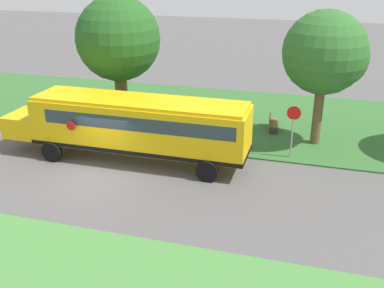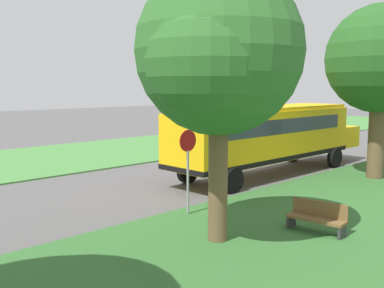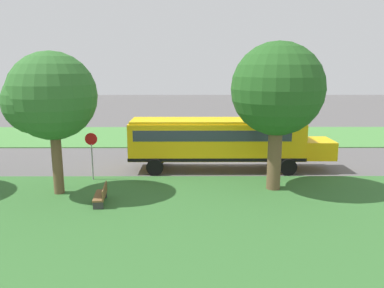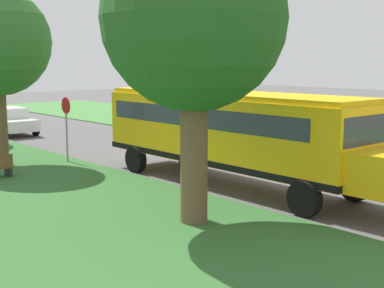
{
  "view_description": "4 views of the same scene",
  "coord_description": "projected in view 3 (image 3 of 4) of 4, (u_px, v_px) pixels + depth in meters",
  "views": [
    {
      "loc": [
        16.48,
        9.33,
        9.28
      ],
      "look_at": [
        -1.42,
        4.16,
        1.57
      ],
      "focal_mm": 42.0,
      "sensor_mm": 36.0,
      "label": 1
    },
    {
      "loc": [
        -14.56,
        17.85,
        4.08
      ],
      "look_at": [
        -1.43,
        5.1,
        1.71
      ],
      "focal_mm": 42.0,
      "sensor_mm": 36.0,
      "label": 2
    },
    {
      "loc": [
        -24.84,
        2.87,
        6.33
      ],
      "look_at": [
        -1.6,
        2.78,
        1.49
      ],
      "focal_mm": 35.0,
      "sensor_mm": 36.0,
      "label": 3
    },
    {
      "loc": [
        -15.1,
        -11.47,
        4.16
      ],
      "look_at": [
        -2.05,
        3.42,
        1.12
      ],
      "focal_mm": 50.0,
      "sensor_mm": 36.0,
      "label": 4
    }
  ],
  "objects": [
    {
      "name": "stop_sign",
      "position": [
        92.0,
        151.0,
        20.73
      ],
      "size": [
        0.08,
        0.68,
        2.74
      ],
      "color": "gray",
      "rests_on": "ground"
    },
    {
      "name": "oak_tree_beside_bus",
      "position": [
        277.0,
        89.0,
        18.32
      ],
      "size": [
        4.63,
        4.63,
        7.55
      ],
      "color": "brown",
      "rests_on": "ground"
    },
    {
      "name": "oak_tree_roadside_mid",
      "position": [
        48.0,
        98.0,
        17.76
      ],
      "size": [
        4.23,
        4.33,
        7.06
      ],
      "color": "brown",
      "rests_on": "ground"
    },
    {
      "name": "school_bus",
      "position": [
        221.0,
        139.0,
        22.98
      ],
      "size": [
        2.84,
        12.42,
        3.16
      ],
      "color": "yellow",
      "rests_on": "ground"
    },
    {
      "name": "grass_far_side",
      "position": [
        222.0,
        136.0,
        34.42
      ],
      "size": [
        10.0,
        80.0,
        0.07
      ],
      "primitive_type": "cube",
      "color": "#47843D",
      "rests_on": "ground"
    },
    {
      "name": "ground_plane",
      "position": [
        232.0,
        160.0,
        25.62
      ],
      "size": [
        120.0,
        120.0,
        0.0
      ],
      "primitive_type": "plane",
      "color": "#565454"
    },
    {
      "name": "grass_verge",
      "position": [
        258.0,
        218.0,
        15.82
      ],
      "size": [
        12.0,
        80.0,
        0.08
      ],
      "primitive_type": "cube",
      "color": "#33662D",
      "rests_on": "ground"
    },
    {
      "name": "park_bench",
      "position": [
        101.0,
        195.0,
        17.32
      ],
      "size": [
        1.65,
        0.68,
        0.92
      ],
      "color": "brown",
      "rests_on": "ground"
    }
  ]
}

